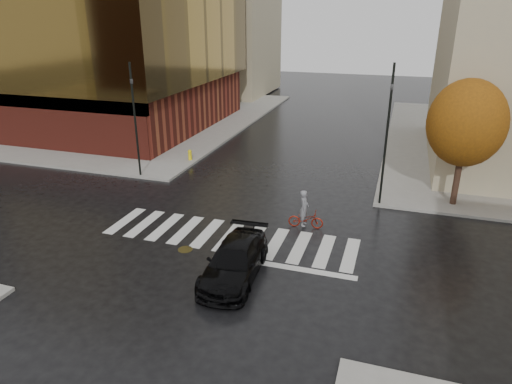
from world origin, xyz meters
TOP-DOWN VIEW (x-y plane):
  - ground at (0.00, 0.00)m, footprint 120.00×120.00m
  - sidewalk_nw at (-21.00, 21.00)m, footprint 30.00×30.00m
  - crosswalk at (0.00, 0.50)m, footprint 12.00×3.00m
  - office_glass at (-22.00, 17.99)m, footprint 27.00×19.00m
  - building_nw_far at (-16.00, 37.00)m, footprint 14.00×12.00m
  - tree_ne_a at (10.00, 7.40)m, footprint 3.80×3.80m
  - sedan at (1.42, -2.59)m, footprint 2.19×4.80m
  - cyclist at (3.09, 2.50)m, footprint 1.70×0.73m
  - traffic_light_nw at (-8.13, 6.30)m, footprint 0.20×0.18m
  - traffic_light_ne at (6.30, 6.30)m, footprint 0.16×0.19m
  - fire_hydrant at (-6.50, 10.00)m, footprint 0.26×0.26m
  - manhole at (-1.38, -1.24)m, footprint 0.84×0.84m

SIDE VIEW (x-z plane):
  - ground at x=0.00m, z-range 0.00..0.00m
  - crosswalk at x=0.00m, z-range 0.00..0.01m
  - manhole at x=-1.38m, z-range 0.00..0.01m
  - sidewalk_nw at x=-21.00m, z-range 0.00..0.15m
  - fire_hydrant at x=-6.50m, z-range 0.19..0.91m
  - cyclist at x=3.09m, z-range -0.30..1.58m
  - sedan at x=1.42m, z-range 0.00..1.36m
  - traffic_light_nw at x=-8.13m, z-range 0.57..7.34m
  - traffic_light_ne at x=6.30m, z-range 0.64..7.85m
  - tree_ne_a at x=10.00m, z-range 1.20..7.71m
  - office_glass at x=-22.00m, z-range 0.28..16.28m
  - building_nw_far at x=-16.00m, z-range 0.15..20.15m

